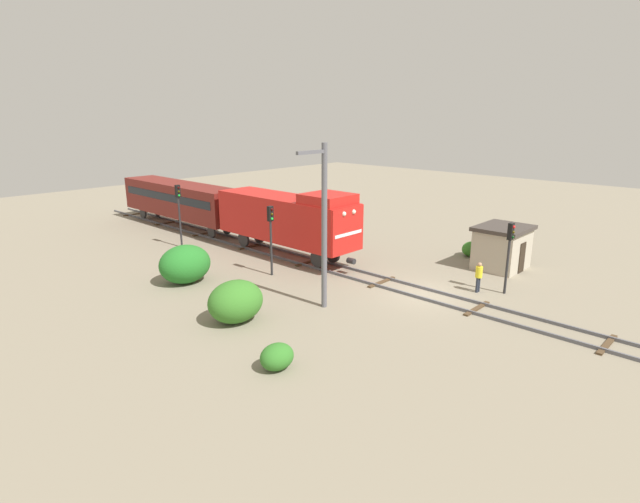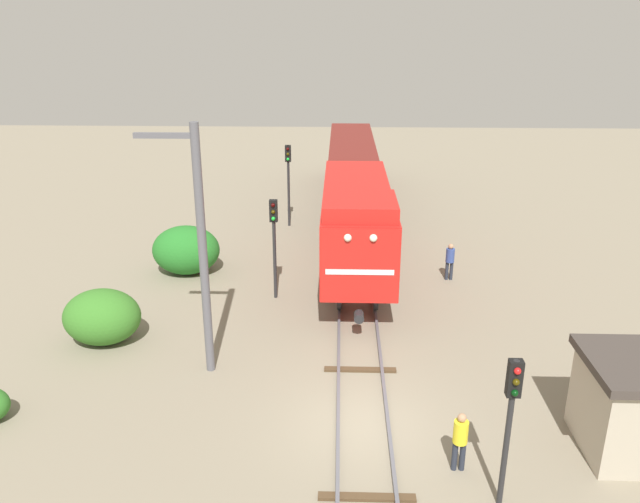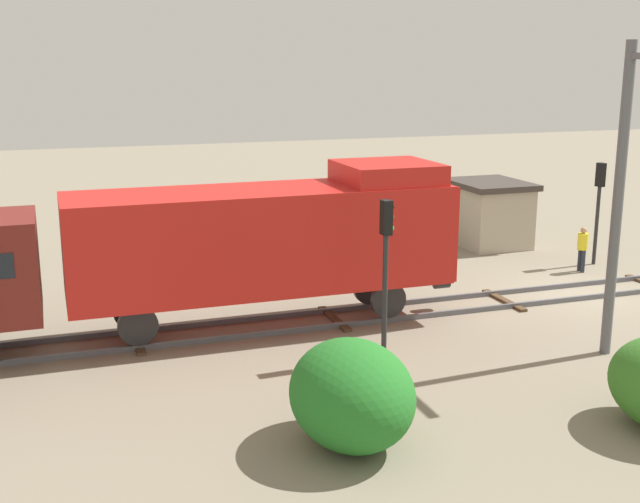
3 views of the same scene
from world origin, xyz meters
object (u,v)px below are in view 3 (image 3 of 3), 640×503
object	(u,v)px
traffic_signal_mid	(386,250)
relay_hut	(489,213)
worker_by_signal	(237,262)
locomotive	(270,236)
catenary_mast	(620,194)
traffic_signal_near	(599,194)
worker_near_track	(583,246)

from	to	relation	value
traffic_signal_mid	relay_hut	bearing A→B (deg)	-41.22
worker_by_signal	locomotive	bearing A→B (deg)	-95.01
locomotive	relay_hut	world-z (taller)	locomotive
catenary_mast	traffic_signal_mid	bearing A→B (deg)	74.08
traffic_signal_near	relay_hut	world-z (taller)	traffic_signal_near
traffic_signal_mid	worker_near_track	distance (m)	12.19
traffic_signal_mid	worker_by_signal	bearing A→B (deg)	16.10
traffic_signal_mid	locomotive	bearing A→B (deg)	32.59
worker_near_track	catenary_mast	world-z (taller)	catenary_mast
locomotive	worker_by_signal	size ratio (longest dim) A/B	6.82
worker_near_track	relay_hut	distance (m)	5.21
locomotive	traffic_signal_mid	xyz separation A→B (m)	(-3.40, -2.17, 0.19)
locomotive	traffic_signal_mid	bearing A→B (deg)	-147.41
worker_by_signal	catenary_mast	xyz separation A→B (m)	(-9.26, -8.01, 3.36)
locomotive	worker_near_track	world-z (taller)	locomotive
worker_by_signal	relay_hut	xyz separation A→B (m)	(3.30, -11.74, 0.40)
traffic_signal_near	worker_by_signal	world-z (taller)	traffic_signal_near
locomotive	worker_near_track	distance (m)	13.05
worker_near_track	catenary_mast	distance (m)	9.44
traffic_signal_near	relay_hut	size ratio (longest dim) A/B	1.13
locomotive	relay_hut	bearing A→B (deg)	-57.39
catenary_mast	relay_hut	distance (m)	13.43
traffic_signal_near	traffic_signal_mid	size ratio (longest dim) A/B	0.93
locomotive	traffic_signal_near	xyz separation A→B (m)	(3.20, -13.90, -0.02)
catenary_mast	relay_hut	xyz separation A→B (m)	(12.56, -3.73, -2.97)
worker_near_track	worker_by_signal	bearing A→B (deg)	-112.99
locomotive	relay_hut	distance (m)	13.99
traffic_signal_mid	catenary_mast	xyz separation A→B (m)	(-1.66, -5.82, 1.40)
catenary_mast	worker_near_track	bearing A→B (deg)	-32.29
traffic_signal_near	worker_by_signal	bearing A→B (deg)	85.89
traffic_signal_mid	relay_hut	world-z (taller)	traffic_signal_mid
traffic_signal_mid	worker_by_signal	world-z (taller)	traffic_signal_mid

